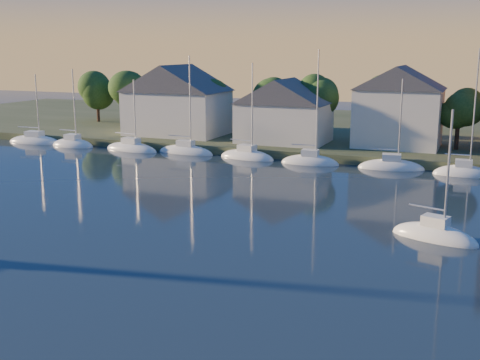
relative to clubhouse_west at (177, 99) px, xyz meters
The scene contains 8 objects.
shoreline_land 28.43m from the clubhouse_west, 37.69° to the left, with size 160.00×50.00×2.00m, color #313E24.
wooden_dock 23.56m from the clubhouse_west, 15.26° to the right, with size 120.00×3.00×1.00m, color brown.
clubhouse_west is the anchor object (origin of this frame).
clubhouse_centre 16.05m from the clubhouse_west, ahead, with size 11.55×8.40×8.08m.
clubhouse_east 30.02m from the clubhouse_west, ahead, with size 10.50×8.40×9.80m.
tree_line 24.55m from the clubhouse_west, 11.77° to the left, with size 93.40×5.40×8.90m.
moored_fleet 24.48m from the clubhouse_west, 22.25° to the right, with size 87.50×2.40×12.05m.
drifting_sailboat_right 49.93m from the clubhouse_west, 41.10° to the right, with size 6.47×3.80×10.06m.
Camera 1 is at (18.03, -16.24, 12.88)m, focal length 45.00 mm.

